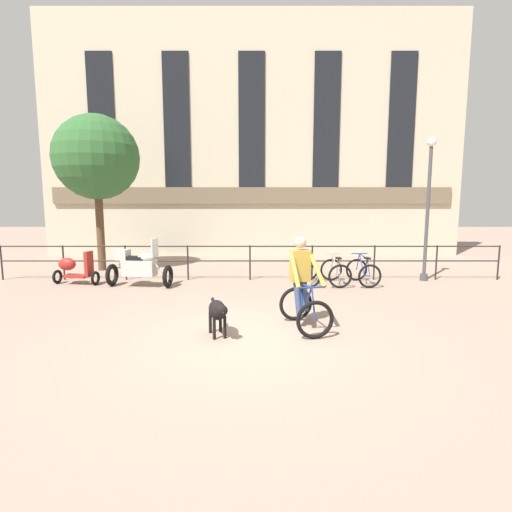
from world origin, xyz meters
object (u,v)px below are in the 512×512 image
at_px(parked_scooter, 74,268).
at_px(street_lamp, 428,201).
at_px(parked_bicycle_mid_right, 362,272).
at_px(dog, 217,311).
at_px(parked_motorcycle, 138,267).
at_px(parked_bicycle_mid_left, 335,272).
at_px(parked_bicycle_near_lamp, 308,272).
at_px(cyclist_with_bike, 302,287).

relative_size(parked_scooter, street_lamp, 0.32).
xyz_separation_m(parked_bicycle_mid_right, street_lamp, (1.98, 0.54, 2.00)).
distance_m(dog, parked_motorcycle, 4.88).
distance_m(parked_motorcycle, parked_bicycle_mid_left, 5.54).
relative_size(parked_motorcycle, parked_bicycle_mid_right, 1.56).
height_order(parked_motorcycle, parked_scooter, parked_motorcycle).
relative_size(parked_bicycle_near_lamp, street_lamp, 0.28).
distance_m(parked_bicycle_near_lamp, parked_bicycle_mid_right, 1.57).
height_order(dog, parked_bicycle_mid_right, parked_bicycle_mid_right).
relative_size(parked_bicycle_mid_left, parked_scooter, 0.86).
height_order(parked_motorcycle, parked_bicycle_near_lamp, parked_motorcycle).
relative_size(cyclist_with_bike, parked_bicycle_mid_left, 1.49).
height_order(parked_scooter, street_lamp, street_lamp).
bearing_deg(parked_bicycle_mid_left, parked_bicycle_mid_right, 177.44).
relative_size(parked_bicycle_mid_left, street_lamp, 0.27).
height_order(parked_motorcycle, street_lamp, street_lamp).
relative_size(parked_bicycle_near_lamp, parked_scooter, 0.87).
bearing_deg(parked_motorcycle, parked_bicycle_near_lamp, -78.16).
xyz_separation_m(parked_bicycle_near_lamp, parked_bicycle_mid_right, (1.57, 0.00, 0.00)).
bearing_deg(cyclist_with_bike, parked_scooter, 135.40).
height_order(parked_bicycle_mid_right, street_lamp, street_lamp).
bearing_deg(parked_scooter, parked_bicycle_mid_left, -80.17).
distance_m(parked_bicycle_near_lamp, street_lamp, 4.10).
bearing_deg(dog, parked_bicycle_mid_left, 39.17).
height_order(parked_bicycle_mid_left, parked_scooter, parked_scooter).
bearing_deg(parked_bicycle_mid_left, street_lamp, -171.54).
distance_m(cyclist_with_bike, street_lamp, 6.29).
bearing_deg(street_lamp, parked_bicycle_mid_left, -168.98).
xyz_separation_m(dog, parked_bicycle_mid_left, (2.94, 4.45, -0.10)).
xyz_separation_m(parked_motorcycle, parked_bicycle_mid_left, (5.53, 0.31, -0.20)).
xyz_separation_m(dog, parked_scooter, (-4.52, 4.45, -0.00)).
bearing_deg(parked_bicycle_mid_left, dog, 53.98).
bearing_deg(parked_bicycle_mid_left, cyclist_with_bike, 67.71).
height_order(dog, parked_scooter, parked_scooter).
distance_m(cyclist_with_bike, parked_bicycle_mid_right, 4.49).
height_order(cyclist_with_bike, street_lamp, street_lamp).
height_order(parked_motorcycle, parked_bicycle_mid_left, parked_motorcycle).
xyz_separation_m(cyclist_with_bike, parked_bicycle_mid_left, (1.40, 3.91, -0.41)).
relative_size(cyclist_with_bike, parked_bicycle_mid_right, 1.45).
height_order(parked_bicycle_near_lamp, parked_bicycle_mid_right, same).
bearing_deg(parked_scooter, cyclist_with_bike, -112.94).
relative_size(cyclist_with_bike, parked_bicycle_near_lamp, 1.46).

